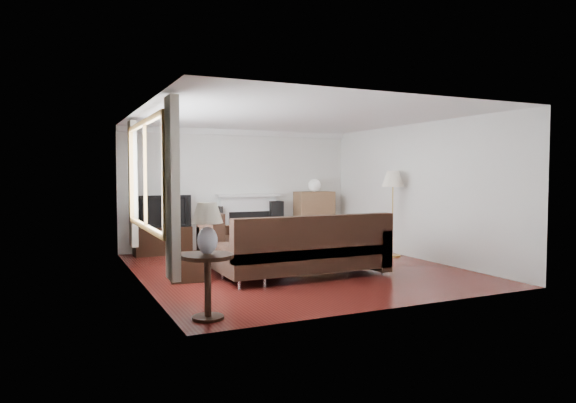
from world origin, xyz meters
name	(u,v)px	position (x,y,z in m)	size (l,w,h in m)	color
room	(296,193)	(0.00, 0.00, 1.25)	(5.10, 5.60, 2.54)	#581813
window	(145,175)	(-2.45, -0.20, 1.55)	(0.12, 2.74, 1.54)	olive
curtain_near	(172,189)	(-2.40, -1.72, 1.40)	(0.10, 0.35, 2.10)	beige
curtain_far	(133,184)	(-2.40, 1.32, 1.40)	(0.10, 0.35, 2.10)	beige
fireplace	(248,221)	(0.15, 2.64, 0.57)	(1.40, 0.26, 1.15)	white
tv_stand	(162,240)	(-1.69, 2.48, 0.27)	(1.08, 0.49, 0.54)	black
television	(162,211)	(-1.69, 2.48, 0.85)	(1.08, 0.14, 0.62)	black
speaker_left	(217,228)	(-0.58, 2.53, 0.45)	(0.25, 0.30, 0.90)	black
speaker_right	(276,224)	(0.75, 2.54, 0.49)	(0.27, 0.33, 0.99)	black
bookshelf	(314,218)	(1.68, 2.52, 0.59)	(0.86, 0.41, 1.18)	#88613F
globe_lamp	(314,185)	(1.68, 2.52, 1.31)	(0.28, 0.28, 0.28)	white
sectional_sofa	(304,248)	(-0.18, -0.67, 0.45)	(2.79, 2.04, 0.90)	black
coffee_table	(263,250)	(-0.24, 0.87, 0.21)	(1.07, 0.58, 0.42)	#9C644A
footstool	(186,267)	(-1.88, -0.17, 0.20)	(0.47, 0.47, 0.39)	black
floor_lamp	(393,214)	(2.22, 0.36, 0.81)	(0.42, 0.42, 1.63)	#B5923F
side_table	(208,287)	(-2.15, -2.27, 0.35)	(0.56, 0.56, 0.70)	black
table_lamp	(207,229)	(-2.15, -2.27, 0.98)	(0.34, 0.34, 0.55)	silver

